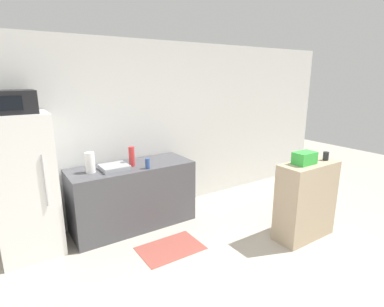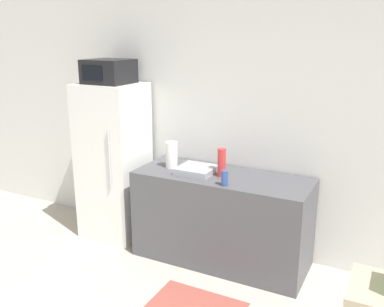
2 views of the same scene
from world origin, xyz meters
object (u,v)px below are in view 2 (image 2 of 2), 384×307
object	(u,v)px
refrigerator	(114,161)
microwave	(109,71)
paper_towel_roll	(172,155)
bottle_short	(225,178)
bottle_tall	(222,162)

from	to	relation	value
refrigerator	microwave	bearing A→B (deg)	-105.96
microwave	paper_towel_roll	bearing A→B (deg)	-1.84
bottle_short	refrigerator	bearing A→B (deg)	169.35
refrigerator	bottle_short	bearing A→B (deg)	-10.65
microwave	bottle_tall	bearing A→B (deg)	-1.88
refrigerator	bottle_tall	size ratio (longest dim) A/B	6.28
microwave	paper_towel_roll	world-z (taller)	microwave
bottle_short	paper_towel_roll	distance (m)	0.73
refrigerator	paper_towel_roll	bearing A→B (deg)	-1.93
bottle_tall	bottle_short	distance (m)	0.27
refrigerator	microwave	xyz separation A→B (m)	(-0.00, -0.00, 0.97)
paper_towel_roll	bottle_short	bearing A→B (deg)	-19.67
microwave	refrigerator	bearing A→B (deg)	74.04
bottle_short	paper_towel_roll	xyz separation A→B (m)	(-0.68, 0.24, 0.06)
microwave	bottle_short	bearing A→B (deg)	-10.60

